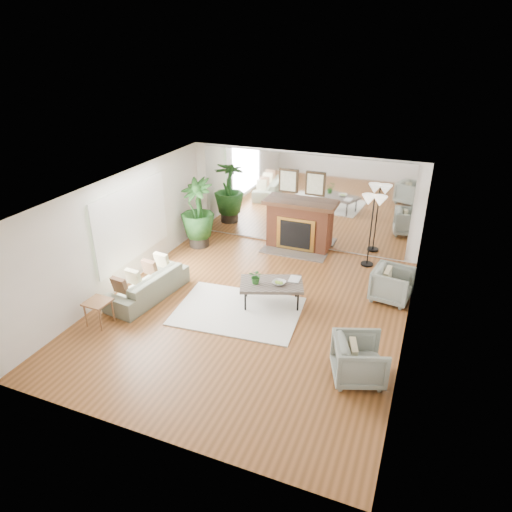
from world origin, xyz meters
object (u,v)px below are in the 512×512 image
at_px(coffee_table, 272,285).
at_px(side_table, 98,305).
at_px(sofa, 148,285).
at_px(armchair_back, 392,284).
at_px(fireplace, 298,225).
at_px(armchair_front, 359,360).
at_px(potted_ficus, 197,211).
at_px(floor_lamp, 374,206).

relative_size(coffee_table, side_table, 2.87).
distance_m(sofa, armchair_back, 5.16).
bearing_deg(sofa, side_table, -5.48).
distance_m(fireplace, sofa, 4.19).
relative_size(coffee_table, armchair_front, 1.78).
height_order(armchair_front, potted_ficus, potted_ficus).
bearing_deg(fireplace, sofa, -122.27).
height_order(fireplace, side_table, fireplace).
xyz_separation_m(sofa, armchair_back, (4.83, 1.80, 0.08)).
distance_m(coffee_table, sofa, 2.65).
height_order(fireplace, floor_lamp, fireplace).
xyz_separation_m(side_table, potted_ficus, (0.02, 3.98, 0.55)).
distance_m(coffee_table, armchair_back, 2.54).
distance_m(armchair_front, side_table, 4.92).
bearing_deg(coffee_table, floor_lamp, 59.10).
distance_m(sofa, side_table, 1.26).
height_order(sofa, armchair_front, armchair_front).
bearing_deg(coffee_table, potted_ficus, 143.51).
bearing_deg(potted_ficus, armchair_back, -10.61).
height_order(coffee_table, armchair_back, armchair_back).
xyz_separation_m(fireplace, armchair_front, (2.41, -4.47, -0.29)).
height_order(coffee_table, side_table, coffee_table).
height_order(armchair_front, floor_lamp, floor_lamp).
distance_m(armchair_back, potted_ficus, 5.21).
height_order(armchair_back, armchair_front, armchair_front).
distance_m(sofa, potted_ficus, 2.85).
relative_size(armchair_front, potted_ficus, 0.45).
bearing_deg(fireplace, floor_lamp, -8.19).
height_order(fireplace, armchair_front, fireplace).
bearing_deg(potted_ficus, armchair_front, -37.03).
xyz_separation_m(coffee_table, potted_ficus, (-2.81, 2.08, 0.51)).
xyz_separation_m(coffee_table, armchair_back, (2.28, 1.12, -0.11)).
distance_m(coffee_table, floor_lamp, 3.18).
xyz_separation_m(coffee_table, sofa, (-2.55, -0.68, -0.18)).
distance_m(fireplace, side_table, 5.38).
xyz_separation_m(fireplace, coffee_table, (0.32, -2.85, -0.19)).
bearing_deg(side_table, floor_lamp, 45.71).
relative_size(fireplace, armchair_front, 2.51).
xyz_separation_m(armchair_front, potted_ficus, (-4.89, 3.69, 0.60)).
height_order(armchair_front, side_table, armchair_front).
bearing_deg(armchair_back, fireplace, 64.40).
relative_size(fireplace, armchair_back, 2.58).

